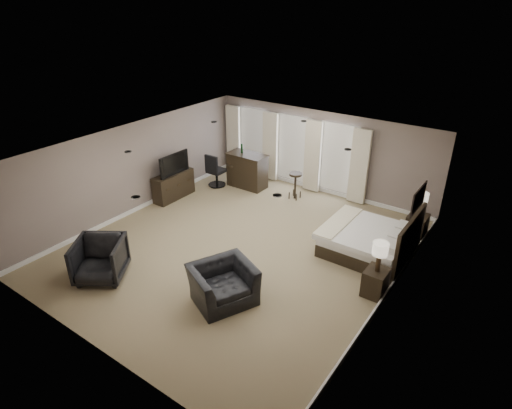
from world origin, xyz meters
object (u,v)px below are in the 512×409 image
Objects in this scene: bar_stool_right at (295,186)px; desk_chair at (216,170)px; armchair_far at (99,258)px; bar_stool_left at (232,175)px; lamp_near at (379,257)px; lamp_far at (421,204)px; tv at (172,171)px; nightstand_far at (416,226)px; armchair_near at (223,278)px; nightstand_near at (375,282)px; bed at (364,228)px; bar_counter at (247,170)px; dresser at (174,186)px.

desk_chair is (-2.62, -0.65, 0.14)m from bar_stool_right.
armchair_far is 5.82m from bar_stool_left.
lamp_far is at bearing 90.00° from lamp_near.
tv is at bearing -145.68° from bar_stool_right.
nightstand_far is 0.50× the size of armchair_near.
armchair_far is 5.57m from desk_chair.
tv is (-6.92, -1.93, 0.58)m from nightstand_far.
bar_stool_left is at bearing 155.28° from nightstand_near.
bed is 3.10× the size of lamp_far.
lamp_near is 0.51× the size of bar_counter.
lamp_far reaches higher than desk_chair.
armchair_far is at bearing 134.80° from armchair_near.
armchair_near is 1.19× the size of armchair_far.
nightstand_near is at bearing -90.00° from nightstand_far.
bed reaches higher than armchair_near.
bed is at bearing -121.54° from lamp_far.
lamp_far is 0.61× the size of armchair_far.
bar_counter is at bearing 56.53° from armchair_near.
desk_chair is at bearing -176.00° from nightstand_far.
bed is 1.60× the size of armchair_near.
bar_stool_left is (-6.03, 2.78, 0.08)m from nightstand_near.
armchair_far is at bearing 102.50° from desk_chair.
lamp_near is at bearing -39.23° from bar_stool_right.
bar_stool_left is 0.66× the size of desk_chair.
bed is 1.54× the size of bar_counter.
nightstand_far reaches higher than nightstand_near.
bar_stool_left is (-3.52, 4.80, -0.17)m from armchair_near.
armchair_far is at bearing -131.68° from lamp_far.
tv is 0.88× the size of bar_counter.
lamp_far is 5.54m from armchair_near.
bed is 3.84m from armchair_near.
tv is 2.08m from bar_stool_left.
bar_stool_left is (-6.03, -0.12, -0.58)m from lamp_far.
bed is 6.22m from armchair_far.
armchair_near is 1.67× the size of bar_stool_left.
armchair_near is 5.95m from bar_stool_left.
armchair_far is at bearing -82.24° from bar_stool_left.
nightstand_far is at bearing -1.76° from armchair_near.
nightstand_far is at bearing 90.00° from nightstand_near.
bar_stool_left is (-0.48, -0.21, -0.19)m from bar_counter.
bed is 1.73m from lamp_near.
desk_chair is (-6.42, -0.45, -0.39)m from lamp_far.
bar_stool_right is at bearing 176.99° from nightstand_far.
lamp_far is at bearing -0.90° from bar_counter.
dresser is at bearing 172.04° from nightstand_near.
dresser is 1.08× the size of bar_counter.
bed reaches higher than nightstand_near.
lamp_far is 0.50× the size of bar_counter.
bar_stool_right is (-3.80, 0.20, -0.53)m from lamp_far.
lamp_near is 2.90m from lamp_far.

